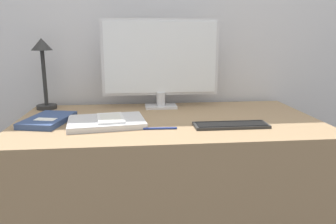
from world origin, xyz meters
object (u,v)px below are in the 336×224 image
object	(u,v)px
keyboard	(231,125)
monitor	(161,60)
notebook	(48,120)
ereader	(110,118)
pen	(160,128)
desk_lamp	(43,62)
laptop	(106,122)

from	to	relation	value
keyboard	monitor	bearing A→B (deg)	122.96
keyboard	notebook	bearing A→B (deg)	169.51
keyboard	ereader	xyz separation A→B (m)	(-0.51, 0.08, 0.02)
keyboard	pen	size ratio (longest dim) A/B	2.27
ereader	desk_lamp	distance (m)	0.55
ereader	notebook	distance (m)	0.29
notebook	pen	distance (m)	0.51
monitor	keyboard	size ratio (longest dim) A/B	1.93
laptop	desk_lamp	xyz separation A→B (m)	(-0.34, 0.36, 0.23)
keyboard	notebook	xyz separation A→B (m)	(-0.79, 0.15, 0.01)
monitor	keyboard	xyz separation A→B (m)	(0.27, -0.41, -0.24)
desk_lamp	notebook	size ratio (longest dim) A/B	1.24
laptop	ereader	distance (m)	0.03
ereader	notebook	world-z (taller)	ereader
monitor	laptop	xyz separation A→B (m)	(-0.26, -0.32, -0.24)
monitor	desk_lamp	bearing A→B (deg)	176.80
keyboard	pen	xyz separation A→B (m)	(-0.30, -0.01, -0.00)
monitor	keyboard	distance (m)	0.55
laptop	pen	xyz separation A→B (m)	(0.23, -0.10, -0.01)
keyboard	desk_lamp	bearing A→B (deg)	152.99
keyboard	laptop	distance (m)	0.54
desk_lamp	notebook	distance (m)	0.39
monitor	notebook	bearing A→B (deg)	-153.44
laptop	monitor	bearing A→B (deg)	50.66
notebook	laptop	bearing A→B (deg)	-13.00
keyboard	notebook	size ratio (longest dim) A/B	1.07
laptop	desk_lamp	bearing A→B (deg)	133.53
monitor	ereader	xyz separation A→B (m)	(-0.25, -0.32, -0.22)
ereader	pen	bearing A→B (deg)	-25.08
keyboard	ereader	distance (m)	0.52
ereader	notebook	size ratio (longest dim) A/B	0.66
keyboard	pen	distance (m)	0.30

